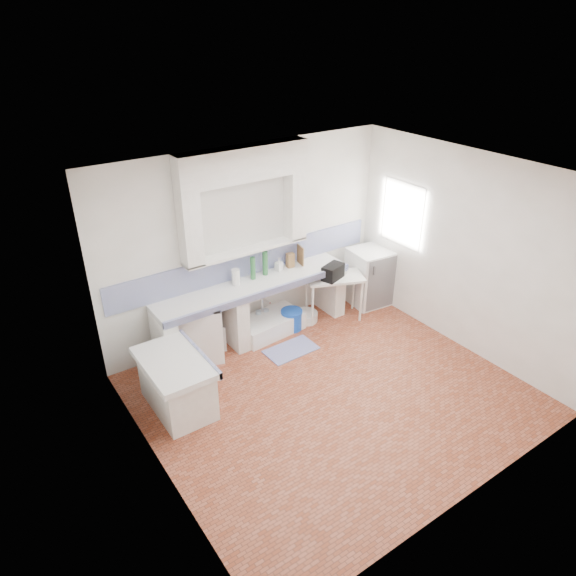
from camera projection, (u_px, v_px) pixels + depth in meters
floor at (333, 394)px, 6.62m from camera, size 4.50×4.50×0.00m
ceiling at (344, 179)px, 5.31m from camera, size 4.50×4.50×0.00m
wall_back at (248, 242)px, 7.42m from camera, size 4.50×0.00×4.50m
wall_front at (484, 391)px, 4.51m from camera, size 4.50×0.00×4.50m
wall_left at (151, 365)px, 4.84m from camera, size 0.00×4.50×4.50m
wall_right at (465, 253)px, 7.09m from camera, size 0.00×4.50×4.50m
alcove_mass at (243, 164)px, 6.72m from camera, size 1.90×0.25×0.45m
window_frame at (410, 212)px, 7.96m from camera, size 0.35×0.86×1.06m
lace_valance at (406, 190)px, 7.71m from camera, size 0.01×0.84×0.24m
counter_slab at (254, 286)px, 7.40m from camera, size 3.00×0.60×0.08m
counter_lip at (265, 293)px, 7.20m from camera, size 3.00×0.04×0.10m
counter_pier_left at (166, 343)px, 6.91m from camera, size 0.20×0.55×0.82m
counter_pier_mid at (234, 320)px, 7.44m from camera, size 0.20×0.55×0.82m
counter_pier_right at (330, 287)px, 8.32m from camera, size 0.20×0.55×0.82m
peninsula_top at (174, 363)px, 6.11m from camera, size 0.70×1.10×0.08m
peninsula_base at (177, 386)px, 6.28m from camera, size 0.60×1.00×0.62m
peninsula_lip at (200, 353)px, 6.28m from camera, size 0.04×1.10×0.10m
backsplash at (250, 262)px, 7.55m from camera, size 4.27×0.03×0.40m
stove at (200, 331)px, 7.18m from camera, size 0.73×0.72×0.81m
sink at (270, 325)px, 7.86m from camera, size 1.04×0.62×0.24m
side_table at (334, 297)px, 8.14m from camera, size 0.99×0.79×0.04m
fridge at (369, 277)px, 8.53m from camera, size 0.67×0.67×0.94m
bucket_red at (253, 332)px, 7.69m from camera, size 0.27×0.27×0.25m
bucket_orange at (268, 329)px, 7.77m from camera, size 0.32×0.32×0.23m
bucket_blue at (292, 319)px, 7.94m from camera, size 0.43×0.43×0.31m
basin_white at (306, 316)px, 8.18m from camera, size 0.48×0.48×0.14m
water_bottle_a at (259, 320)px, 7.91m from camera, size 0.11×0.11×0.32m
water_bottle_b at (266, 318)px, 7.98m from camera, size 0.10×0.10×0.31m
black_bag at (333, 272)px, 7.84m from camera, size 0.41×0.31×0.23m
green_bottle_a at (253, 268)px, 7.43m from camera, size 0.08×0.08×0.34m
green_bottle_b at (265, 263)px, 7.55m from camera, size 0.10×0.10×0.36m
knife_block at (290, 260)px, 7.81m from camera, size 0.12×0.10×0.22m
cutting_board at (300, 255)px, 7.88m from camera, size 0.06×0.22×0.30m
paper_towel at (236, 277)px, 7.30m from camera, size 0.15×0.15×0.23m
soap_bottle at (279, 264)px, 7.70m from camera, size 0.11×0.12×0.20m
rug at (291, 350)px, 7.49m from camera, size 0.76×0.44×0.01m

